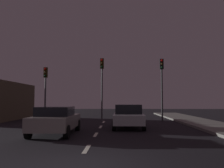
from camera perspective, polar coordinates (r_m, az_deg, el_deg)
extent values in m
plane|color=black|center=(13.58, -3.54, -11.20)|extent=(80.00, 80.00, 0.00)
cube|color=silver|center=(9.26, -5.84, -14.62)|extent=(0.16, 1.60, 0.01)
cube|color=silver|center=(12.99, -3.76, -11.52)|extent=(0.16, 1.60, 0.01)
cube|color=silver|center=(16.75, -2.63, -9.80)|extent=(0.16, 1.60, 0.01)
cube|color=silver|center=(20.53, -1.93, -8.71)|extent=(0.16, 1.60, 0.01)
cylinder|color=#4C4C51|center=(22.50, -15.10, -2.20)|extent=(0.14, 0.14, 4.68)
cube|color=#382D0C|center=(22.63, -15.02, 2.59)|extent=(0.32, 0.24, 0.90)
sphere|color=red|center=(22.51, -15.12, 3.39)|extent=(0.20, 0.20, 0.20)
sphere|color=#3F2D0C|center=(22.48, -15.13, 2.63)|extent=(0.20, 0.20, 0.20)
sphere|color=#0C3319|center=(22.45, -15.14, 1.87)|extent=(0.20, 0.20, 0.20)
cylinder|color=#4C4C51|center=(21.66, -2.33, -1.25)|extent=(0.14, 0.14, 5.46)
cube|color=#382D0C|center=(21.88, -2.31, 4.72)|extent=(0.32, 0.24, 0.90)
sphere|color=red|center=(21.77, -2.34, 5.57)|extent=(0.20, 0.20, 0.20)
sphere|color=#3F2D0C|center=(21.72, -2.34, 4.79)|extent=(0.20, 0.20, 0.20)
sphere|color=#0C3319|center=(21.68, -2.34, 4.00)|extent=(0.20, 0.20, 0.20)
cylinder|color=#2D2D30|center=(21.97, 11.42, -1.29)|extent=(0.14, 0.14, 5.39)
cube|color=black|center=(22.18, 11.34, 4.51)|extent=(0.32, 0.24, 0.90)
sphere|color=red|center=(22.07, 11.41, 5.34)|extent=(0.20, 0.20, 0.20)
sphere|color=#3F2D0C|center=(22.02, 11.42, 4.57)|extent=(0.20, 0.20, 0.20)
sphere|color=#0C3319|center=(21.98, 11.43, 3.80)|extent=(0.20, 0.20, 0.20)
cube|color=silver|center=(16.16, 3.76, -7.82)|extent=(1.93, 4.51, 0.60)
cube|color=black|center=(15.91, 3.77, -5.77)|extent=(1.65, 2.05, 0.58)
cylinder|color=black|center=(17.86, 0.88, -8.42)|extent=(0.23, 0.64, 0.64)
cylinder|color=black|center=(17.90, 6.40, -8.39)|extent=(0.23, 0.64, 0.64)
cylinder|color=black|center=(14.51, 0.51, -9.47)|extent=(0.23, 0.64, 0.64)
cylinder|color=black|center=(14.55, 7.32, -9.42)|extent=(0.23, 0.64, 0.64)
cube|color=gray|center=(13.31, -12.72, -8.47)|extent=(1.89, 4.36, 0.65)
cube|color=black|center=(13.07, -12.90, -6.11)|extent=(1.66, 1.97, 0.46)
cylinder|color=black|center=(15.13, -14.53, -9.12)|extent=(0.22, 0.64, 0.64)
cylinder|color=black|center=(14.77, -7.88, -9.34)|extent=(0.22, 0.64, 0.64)
cylinder|color=black|center=(12.04, -18.72, -10.42)|extent=(0.22, 0.64, 0.64)
cylinder|color=black|center=(11.58, -10.38, -10.83)|extent=(0.22, 0.64, 0.64)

